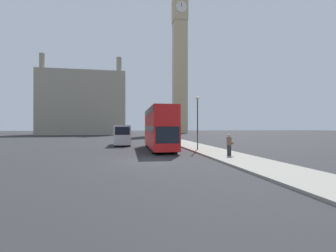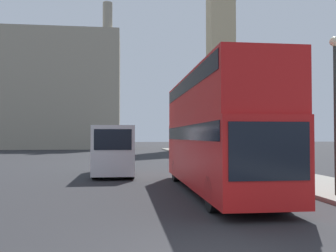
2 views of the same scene
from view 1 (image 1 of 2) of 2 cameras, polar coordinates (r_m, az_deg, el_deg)
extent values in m
plane|color=#28282B|center=(17.00, -5.13, -8.79)|extent=(300.00, 300.00, 0.00)
cube|color=gray|center=(18.86, 16.41, -7.70)|extent=(3.78, 120.00, 0.15)
cube|color=tan|center=(94.32, 3.02, 12.14)|extent=(5.34, 5.34, 45.64)
cube|color=tan|center=(103.89, 3.02, 27.27)|extent=(5.76, 5.76, 9.88)
cylinder|color=silver|center=(101.36, 3.44, 28.02)|extent=(4.38, 0.12, 4.38)
cube|color=black|center=(101.66, 3.45, 28.42)|extent=(0.16, 0.06, 1.75)
cube|color=#9E937F|center=(83.20, -20.32, 5.21)|extent=(27.60, 13.94, 20.91)
cylinder|color=#9E937F|center=(82.71, -29.34, 14.24)|extent=(1.67, 1.67, 4.60)
cylinder|color=#9E937F|center=(78.41, -12.34, 15.02)|extent=(1.67, 1.67, 4.60)
cube|color=red|center=(25.16, -2.25, -2.53)|extent=(2.41, 10.93, 2.48)
cube|color=red|center=(25.17, -2.25, 2.37)|extent=(2.41, 10.71, 1.82)
cube|color=black|center=(25.14, -2.25, -0.68)|extent=(2.45, 10.49, 0.55)
cube|color=black|center=(25.20, -2.25, 3.59)|extent=(2.45, 10.27, 0.55)
cube|color=black|center=(19.74, -0.09, -2.28)|extent=(2.12, 0.03, 1.49)
cylinder|color=black|center=(21.33, -3.17, -5.63)|extent=(0.68, 1.06, 1.06)
cylinder|color=black|center=(21.60, 1.43, -5.56)|extent=(0.68, 1.06, 1.06)
cylinder|color=black|center=(28.91, -4.99, -4.23)|extent=(0.68, 1.06, 1.06)
cylinder|color=black|center=(29.12, -1.58, -4.20)|extent=(0.68, 1.06, 1.06)
cube|color=white|center=(32.07, -11.40, -2.13)|extent=(2.17, 5.95, 2.58)
cube|color=black|center=(29.07, -11.53, -1.20)|extent=(1.85, 0.02, 1.03)
cube|color=black|center=(30.12, -11.48, -1.17)|extent=(2.20, 1.07, 0.83)
cylinder|color=black|center=(30.14, -13.04, -4.40)|extent=(0.54, 0.70, 0.70)
cylinder|color=black|center=(30.10, -9.93, -4.41)|extent=(0.54, 0.70, 0.70)
cylinder|color=black|center=(34.17, -12.69, -3.92)|extent=(0.54, 0.70, 0.70)
cylinder|color=black|center=(34.13, -9.95, -3.92)|extent=(0.54, 0.70, 0.70)
cylinder|color=#23232D|center=(19.33, 15.27, -6.01)|extent=(0.34, 0.34, 0.87)
cylinder|color=brown|center=(19.26, 15.27, -3.70)|extent=(0.40, 0.40, 0.69)
sphere|color=tan|center=(19.24, 15.27, -2.33)|extent=(0.24, 0.24, 0.24)
cube|color=olive|center=(19.40, 16.07, -4.19)|extent=(0.12, 0.24, 0.20)
cylinder|color=#2D332D|center=(23.90, 7.51, 0.33)|extent=(0.12, 0.12, 5.24)
sphere|color=beige|center=(24.09, 7.50, 7.01)|extent=(0.36, 0.36, 0.36)
cube|color=silver|center=(52.52, -11.76, -2.45)|extent=(1.86, 4.72, 0.76)
cube|color=black|center=(52.62, -11.75, -1.69)|extent=(1.67, 2.27, 0.63)
cylinder|color=black|center=(51.05, -12.62, -2.76)|extent=(0.41, 0.62, 0.62)
cylinder|color=black|center=(51.00, -11.00, -2.76)|extent=(0.41, 0.62, 0.62)
cylinder|color=black|center=(54.06, -12.48, -2.62)|extent=(0.41, 0.62, 0.62)
cylinder|color=black|center=(54.02, -10.94, -2.62)|extent=(0.41, 0.62, 0.62)
camera|label=2|loc=(10.41, -11.32, -2.05)|focal=40.00mm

